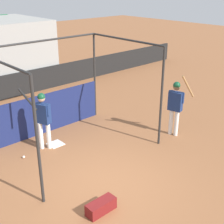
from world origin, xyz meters
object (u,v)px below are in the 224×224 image
player_batter (43,116)px  baseball (24,157)px  player_waiting (176,103)px  equipment_bag (101,207)px

player_batter → baseball: bearing=74.8°
player_waiting → player_batter: bearing=-133.6°
player_waiting → baseball: size_ratio=28.82×
equipment_bag → player_batter: bearing=79.5°
player_batter → player_waiting: (3.61, -2.08, 0.04)m
equipment_bag → baseball: size_ratio=9.46×
player_waiting → baseball: 4.93m
baseball → player_waiting: bearing=-24.4°
player_batter → baseball: (-0.77, -0.08, -1.04)m
player_waiting → equipment_bag: size_ratio=3.05×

